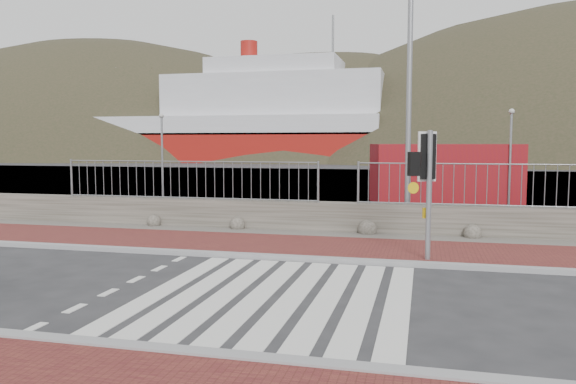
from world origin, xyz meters
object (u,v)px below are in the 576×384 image
(ferry, at_px, (232,124))
(streetlight, at_px, (415,60))
(traffic_signal_far, at_px, (428,167))
(shipping_container, at_px, (444,174))

(ferry, xyz_separation_m, streetlight, (26.80, -59.82, -0.22))
(traffic_signal_far, relative_size, shipping_container, 0.47)
(streetlight, bearing_deg, traffic_signal_far, -76.79)
(ferry, distance_m, traffic_signal_far, 70.03)
(ferry, relative_size, streetlight, 5.47)
(traffic_signal_far, distance_m, streetlight, 5.53)
(ferry, height_order, streetlight, ferry)
(ferry, distance_m, shipping_container, 58.53)
(shipping_container, bearing_deg, ferry, 105.13)
(ferry, bearing_deg, traffic_signal_far, -67.11)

